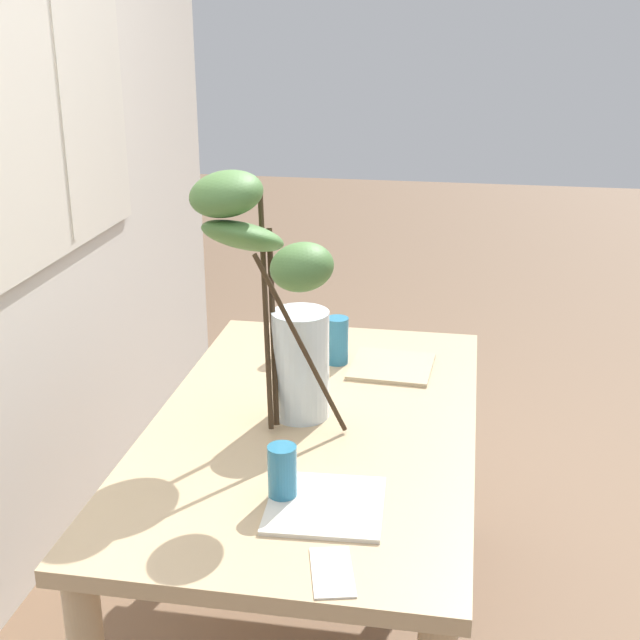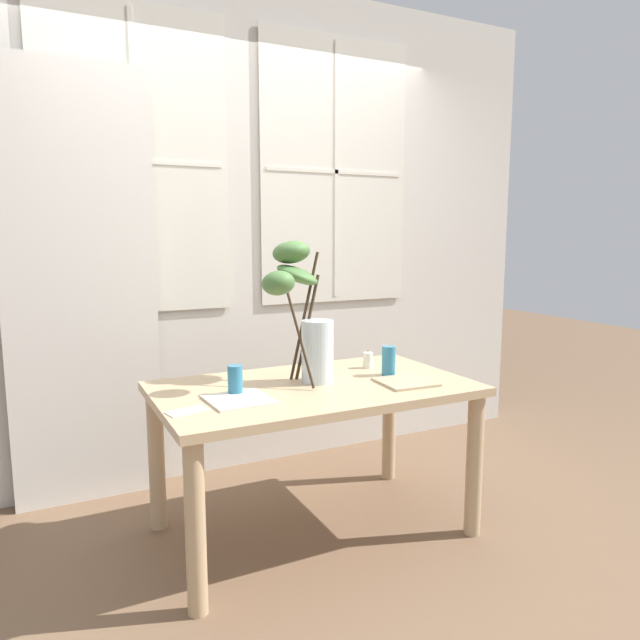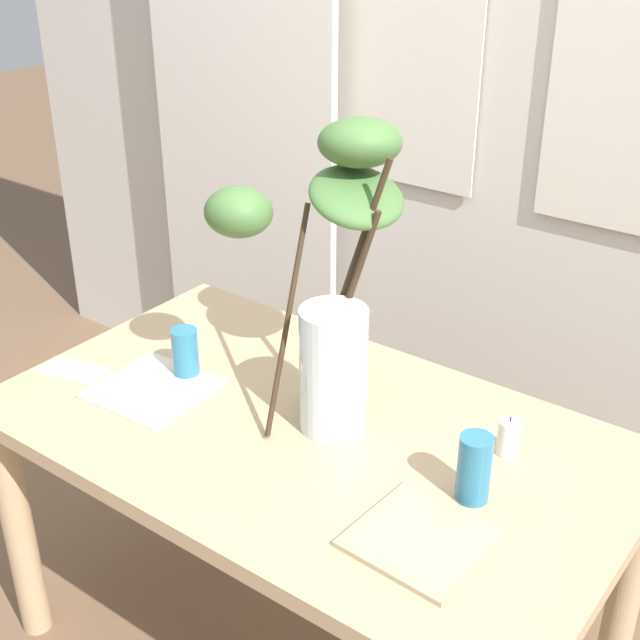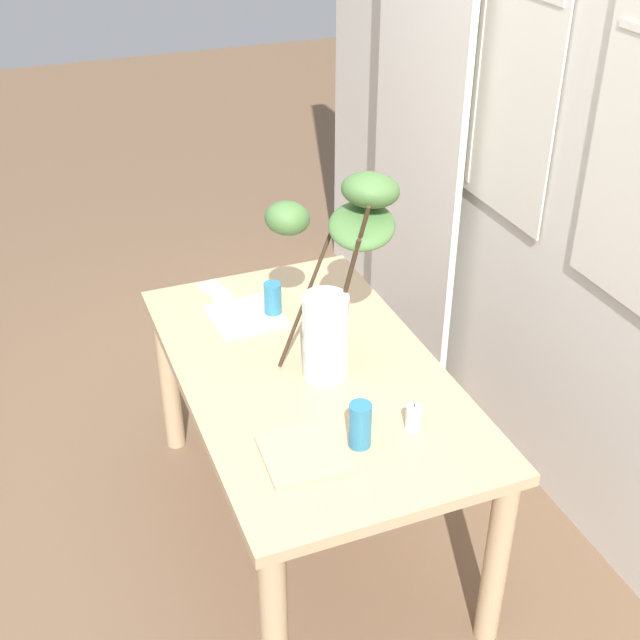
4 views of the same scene
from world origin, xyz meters
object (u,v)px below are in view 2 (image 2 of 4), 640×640
(drinking_glass_blue_left, at_px, (235,380))
(drinking_glass_blue_right, at_px, (388,361))
(vase_with_branches, at_px, (304,311))
(plate_square_left, at_px, (239,400))
(plate_square_right, at_px, (406,382))
(pillar_candle, at_px, (368,360))
(dining_table, at_px, (314,408))

(drinking_glass_blue_left, height_order, drinking_glass_blue_right, drinking_glass_blue_right)
(vase_with_branches, xyz_separation_m, drinking_glass_blue_left, (-0.37, -0.09, -0.27))
(drinking_glass_blue_right, height_order, plate_square_left, drinking_glass_blue_right)
(vase_with_branches, bearing_deg, drinking_glass_blue_left, -165.79)
(drinking_glass_blue_left, height_order, plate_square_right, drinking_glass_blue_left)
(plate_square_left, distance_m, plate_square_right, 0.80)
(drinking_glass_blue_left, xyz_separation_m, pillar_candle, (0.78, 0.18, -0.02))
(drinking_glass_blue_right, distance_m, plate_square_right, 0.19)
(dining_table, height_order, drinking_glass_blue_right, drinking_glass_blue_right)
(drinking_glass_blue_right, xyz_separation_m, plate_square_left, (-0.81, -0.10, -0.07))
(drinking_glass_blue_left, xyz_separation_m, plate_square_right, (0.78, -0.17, -0.06))
(drinking_glass_blue_right, relative_size, plate_square_right, 0.61)
(vase_with_branches, xyz_separation_m, plate_square_left, (-0.39, -0.19, -0.33))
(plate_square_left, relative_size, plate_square_right, 1.06)
(vase_with_branches, bearing_deg, plate_square_right, -32.69)
(vase_with_branches, height_order, plate_square_right, vase_with_branches)
(dining_table, height_order, vase_with_branches, vase_with_branches)
(dining_table, xyz_separation_m, plate_square_right, (0.40, -0.17, 0.12))
(vase_with_branches, bearing_deg, drinking_glass_blue_right, -11.77)
(drinking_glass_blue_left, height_order, pillar_candle, drinking_glass_blue_left)
(drinking_glass_blue_left, xyz_separation_m, drinking_glass_blue_right, (0.79, 0.01, 0.01))
(plate_square_left, relative_size, pillar_candle, 2.72)
(dining_table, bearing_deg, drinking_glass_blue_left, -179.59)
(vase_with_branches, xyz_separation_m, pillar_candle, (0.41, 0.09, -0.30))
(dining_table, height_order, pillar_candle, pillar_candle)
(drinking_glass_blue_right, bearing_deg, plate_square_right, -94.67)
(dining_table, height_order, plate_square_right, plate_square_right)
(dining_table, relative_size, pillar_candle, 15.44)
(drinking_glass_blue_left, distance_m, plate_square_left, 0.12)
(pillar_candle, bearing_deg, drinking_glass_blue_right, -86.89)
(drinking_glass_blue_left, bearing_deg, plate_square_right, -12.09)
(drinking_glass_blue_right, bearing_deg, dining_table, -179.47)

